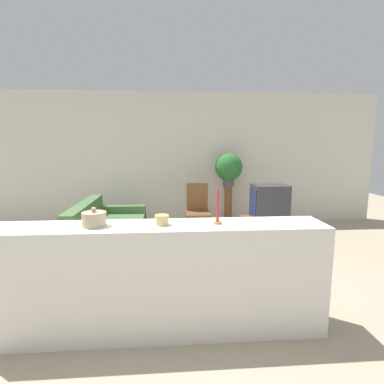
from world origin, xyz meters
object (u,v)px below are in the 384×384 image
Objects in this scene: decorative_bowl at (94,219)px; potted_plant at (229,168)px; television at (269,201)px; wooden_chair at (198,208)px; couch at (108,233)px.

potted_plant is at bearing 62.13° from decorative_bowl.
television is 2.95× the size of decorative_bowl.
wooden_chair is 3.14m from decorative_bowl.
potted_plant reaches higher than decorative_bowl.
couch is at bearing -155.56° from wooden_chair.
decorative_bowl reaches higher than wooden_chair.
television is at bearing -61.79° from potted_plant.
wooden_chair is 4.79× the size of decorative_bowl.
television is 0.62× the size of wooden_chair.
couch is 2.57× the size of potted_plant.
couch is 8.53× the size of decorative_bowl.
couch is 1.78× the size of wooden_chair.
potted_plant is at bearing 118.21° from television.
television is at bearing 4.86° from couch.
wooden_chair is at bearing 158.98° from television.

